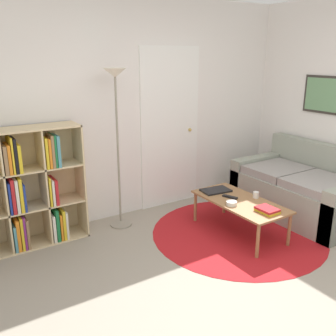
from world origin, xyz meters
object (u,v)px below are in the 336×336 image
object	(u,v)px
bookshelf	(19,191)
cup	(256,195)
couch	(303,190)
laptop	(216,190)
coffee_table	(240,204)
bowl	(232,203)
floor_lamp	(116,101)

from	to	relation	value
bookshelf	cup	world-z (taller)	bookshelf
couch	cup	xyz separation A→B (m)	(-0.86, -0.02, 0.12)
laptop	cup	distance (m)	0.47
coffee_table	laptop	world-z (taller)	laptop
couch	cup	bearing A→B (deg)	-178.61
bowl	cup	distance (m)	0.38
couch	laptop	size ratio (longest dim) A/B	4.36
couch	bowl	world-z (taller)	couch
floor_lamp	laptop	xyz separation A→B (m)	(1.00, -0.53, -1.05)
couch	cup	size ratio (longest dim) A/B	21.64
bookshelf	coffee_table	xyz separation A→B (m)	(2.10, -0.99, -0.26)
laptop	bookshelf	bearing A→B (deg)	163.25
bowl	cup	xyz separation A→B (m)	(0.38, 0.01, 0.01)
couch	floor_lamp	bearing A→B (deg)	156.43
bowl	cup	size ratio (longest dim) A/B	1.61
laptop	cup	xyz separation A→B (m)	(0.24, -0.41, 0.03)
bookshelf	floor_lamp	xyz separation A→B (m)	(1.07, -0.09, 0.84)
bookshelf	bowl	xyz separation A→B (m)	(1.93, -1.04, -0.20)
bookshelf	bowl	size ratio (longest dim) A/B	10.76
bowl	cup	bearing A→B (deg)	2.09
coffee_table	bowl	distance (m)	0.19
couch	coffee_table	world-z (taller)	couch
coffee_table	laptop	xyz separation A→B (m)	(-0.04, 0.37, 0.05)
couch	bowl	bearing A→B (deg)	-178.40
coffee_table	laptop	size ratio (longest dim) A/B	3.10
coffee_table	bookshelf	bearing A→B (deg)	154.66
coffee_table	cup	bearing A→B (deg)	-9.55
bookshelf	floor_lamp	distance (m)	1.36
floor_lamp	coffee_table	xyz separation A→B (m)	(1.03, -0.90, -1.10)
coffee_table	cup	distance (m)	0.22
cup	coffee_table	bearing A→B (deg)	170.45
floor_lamp	cup	world-z (taller)	floor_lamp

